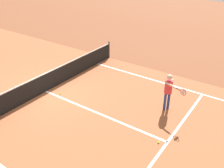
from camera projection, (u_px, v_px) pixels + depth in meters
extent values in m
plane|color=brown|center=(46.00, 91.00, 12.18)|extent=(60.00, 60.00, 0.00)
cube|color=#9E5433|center=(46.00, 91.00, 12.18)|extent=(10.62, 24.40, 0.00)
cube|color=white|center=(193.00, 92.00, 12.16)|extent=(0.10, 11.89, 0.01)
cube|color=white|center=(167.00, 142.00, 8.97)|extent=(8.22, 0.10, 0.01)
cube|color=white|center=(97.00, 113.00, 10.57)|extent=(0.10, 6.40, 0.01)
cylinder|color=#33383D|center=(109.00, 50.00, 15.78)|extent=(0.09, 0.09, 1.07)
cube|color=black|center=(45.00, 83.00, 11.97)|extent=(10.68, 0.02, 0.91)
cube|color=white|center=(43.00, 74.00, 11.74)|extent=(10.68, 0.03, 0.05)
cylinder|color=navy|center=(169.00, 100.00, 10.69)|extent=(0.11, 0.11, 0.83)
cylinder|color=navy|center=(165.00, 102.00, 10.58)|extent=(0.11, 0.11, 0.83)
cylinder|color=red|center=(168.00, 87.00, 10.30)|extent=(0.32, 0.32, 0.58)
sphere|color=beige|center=(170.00, 77.00, 10.09)|extent=(0.23, 0.23, 0.23)
cylinder|color=beige|center=(171.00, 85.00, 10.38)|extent=(0.08, 0.08, 0.56)
cylinder|color=beige|center=(171.00, 85.00, 9.90)|extent=(0.28, 0.55, 0.08)
cylinder|color=black|center=(178.00, 90.00, 9.61)|extent=(0.11, 0.21, 0.03)
torus|color=red|center=(183.00, 92.00, 9.44)|extent=(0.12, 0.27, 0.28)
cylinder|color=silver|center=(183.00, 92.00, 9.44)|extent=(0.23, 0.10, 0.25)
sphere|color=#CCE033|center=(60.00, 94.00, 11.94)|extent=(0.07, 0.07, 0.07)
sphere|color=#CCE033|center=(159.00, 142.00, 8.91)|extent=(0.07, 0.07, 0.07)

